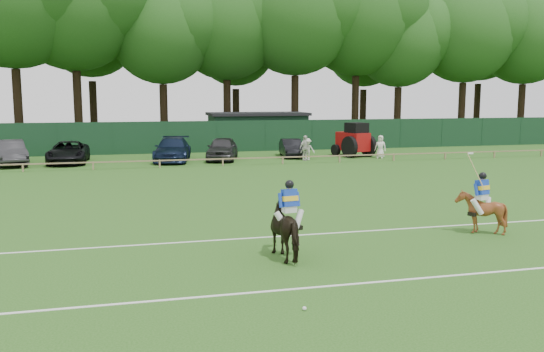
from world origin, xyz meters
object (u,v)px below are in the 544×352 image
object	(u,v)px
estate_black	(291,148)
polo_ball	(304,308)
spectator_mid	(305,148)
sedan_navy	(173,149)
horse_dark	(289,229)
suv_black	(68,152)
sedan_grey	(10,153)
spectator_left	(308,149)
spectator_right	(380,147)
tractor	(354,140)
utility_shed	(257,130)
horse_chestnut	(481,212)
hatch_grey	(222,149)

from	to	relation	value
estate_black	polo_ball	bearing A→B (deg)	-97.73
spectator_mid	sedan_navy	bearing A→B (deg)	135.25
horse_dark	suv_black	bearing A→B (deg)	-80.98
horse_dark	sedan_grey	size ratio (longest dim) A/B	0.39
suv_black	spectator_left	size ratio (longest dim) A/B	3.45
suv_black	spectator_right	distance (m)	21.66
estate_black	tractor	world-z (taller)	tractor
spectator_left	sedan_navy	bearing A→B (deg)	-172.10
suv_black	tractor	distance (m)	20.20
spectator_mid	utility_shed	xyz separation A→B (m)	(-1.06, 10.33, 0.67)
horse_chestnut	estate_black	size ratio (longest dim) A/B	0.36
horse_dark	horse_chestnut	size ratio (longest dim) A/B	1.36
sedan_grey	spectator_left	distance (m)	19.75
spectator_left	spectator_right	xyz separation A→B (m)	(5.48, -0.08, 0.06)
utility_shed	sedan_grey	bearing A→B (deg)	-155.68
polo_ball	tractor	world-z (taller)	tractor
horse_dark	spectator_right	distance (m)	26.70
suv_black	sedan_navy	bearing A→B (deg)	-2.32
estate_black	tractor	xyz separation A→B (m)	(4.63, -0.79, 0.53)
horse_chestnut	suv_black	size ratio (longest dim) A/B	0.27
hatch_grey	estate_black	size ratio (longest dim) A/B	1.19
suv_black	polo_ball	size ratio (longest dim) A/B	58.49
horse_dark	estate_black	bearing A→B (deg)	-115.01
spectator_left	spectator_mid	bearing A→B (deg)	-138.46
horse_chestnut	spectator_mid	xyz separation A→B (m)	(0.78, 21.85, 0.16)
spectator_mid	utility_shed	size ratio (longest dim) A/B	0.21
horse_chestnut	spectator_left	xyz separation A→B (m)	(1.01, 21.95, 0.05)
hatch_grey	spectator_right	world-z (taller)	spectator_right
sedan_navy	utility_shed	bearing A→B (deg)	57.08
tractor	suv_black	bearing A→B (deg)	161.96
spectator_left	polo_ball	distance (m)	28.48
sedan_grey	estate_black	distance (m)	19.15
horse_dark	polo_ball	bearing A→B (deg)	69.92
horse_chestnut	spectator_right	distance (m)	22.82
spectator_right	sedan_navy	bearing A→B (deg)	-148.96
suv_black	hatch_grey	size ratio (longest dim) A/B	1.11
estate_black	sedan_grey	bearing A→B (deg)	-170.92
sedan_grey	sedan_navy	xyz separation A→B (m)	(10.45, -0.19, -0.01)
sedan_grey	spectator_right	bearing A→B (deg)	-21.32
spectator_left	tractor	world-z (taller)	tractor
estate_black	spectator_right	xyz separation A→B (m)	(5.99, -2.44, 0.17)
estate_black	horse_dark	bearing A→B (deg)	-98.38
hatch_grey	spectator_mid	distance (m)	5.78
estate_black	spectator_left	bearing A→B (deg)	-69.99
sedan_navy	sedan_grey	bearing A→B (deg)	-170.99
spectator_left	spectator_mid	xyz separation A→B (m)	(-0.24, -0.10, 0.11)
hatch_grey	spectator_mid	bearing A→B (deg)	-0.57
hatch_grey	estate_black	world-z (taller)	hatch_grey
horse_chestnut	spectator_mid	bearing A→B (deg)	-108.88
horse_dark	polo_ball	distance (m)	4.09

